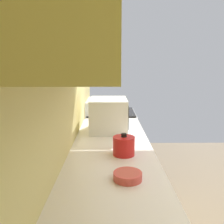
% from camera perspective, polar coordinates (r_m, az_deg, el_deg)
% --- Properties ---
extents(wall_back, '(3.92, 0.12, 2.66)m').
position_cam_1_polar(wall_back, '(1.70, -12.74, 3.01)').
color(wall_back, '#DDCA7A').
rests_on(wall_back, ground_plane).
extents(oven_range, '(0.65, 0.65, 1.11)m').
position_cam_1_polar(oven_range, '(3.34, -0.20, -7.77)').
color(oven_range, '#B7BABF').
rests_on(oven_range, ground_plane).
extents(microwave, '(0.45, 0.36, 0.31)m').
position_cam_1_polar(microwave, '(2.35, -0.77, -0.61)').
color(microwave, white).
rests_on(microwave, counter_run).
extents(bowl, '(0.16, 0.16, 0.04)m').
position_cam_1_polar(bowl, '(1.40, 3.71, -14.70)').
color(bowl, '#D84C47').
rests_on(bowl, counter_run).
extents(kettle, '(0.21, 0.16, 0.16)m').
position_cam_1_polar(kettle, '(1.74, 2.80, -7.90)').
color(kettle, red).
rests_on(kettle, counter_run).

